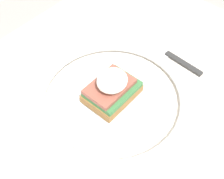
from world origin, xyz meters
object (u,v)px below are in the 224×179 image
(plate, at_px, (112,98))
(fork, at_px, (39,161))
(sandwich, at_px, (112,88))
(knife, at_px, (170,55))

(plate, height_order, fork, plate)
(sandwich, bearing_deg, knife, -4.57)
(knife, bearing_deg, fork, 176.12)
(fork, bearing_deg, knife, -3.88)
(plate, xyz_separation_m, sandwich, (-0.00, -0.00, 0.04))
(plate, height_order, knife, plate)
(fork, xyz_separation_m, knife, (0.35, -0.02, 0.00))
(knife, bearing_deg, plate, 174.97)
(sandwich, relative_size, knife, 0.50)
(knife, bearing_deg, sandwich, 175.43)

